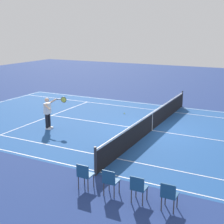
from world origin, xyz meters
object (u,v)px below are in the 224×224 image
Objects in this scene: tennis_net at (152,121)px; spectator_chair_3 at (85,174)px; spectator_chair_2 at (110,180)px; tennis_player_near at (48,112)px; tennis_ball at (124,113)px; spectator_chair_0 at (169,194)px; spectator_chair_1 at (138,187)px.

spectator_chair_3 is (-0.18, 6.81, 0.03)m from tennis_net.
tennis_player_near is at bearing -37.54° from spectator_chair_2.
spectator_chair_3 is (-2.84, 9.16, 0.49)m from tennis_ball.
spectator_chair_0 is 1.00× the size of spectator_chair_3.
spectator_chair_1 is (-6.94, 4.61, -0.41)m from tennis_player_near.
tennis_ball is 0.08× the size of spectator_chair_2.
tennis_player_near is at bearing -30.36° from spectator_chair_0.
tennis_net is 13.30× the size of spectator_chair_3.
tennis_ball is at bearing -67.61° from spectator_chair_2.
spectator_chair_1 is at bearing 180.00° from spectator_chair_3.
spectator_chair_0 is 2.81m from spectator_chair_3.
tennis_player_near reaches higher than spectator_chair_2.
tennis_net is 6.81m from spectator_chair_3.
tennis_net reaches higher than spectator_chair_0.
tennis_net is 7.11m from spectator_chair_1.
spectator_chair_1 reaches higher than tennis_ball.
spectator_chair_1 is 1.00× the size of spectator_chair_2.
spectator_chair_2 is (-6.01, 4.61, -0.41)m from tennis_player_near.
spectator_chair_0 and spectator_chair_2 have the same top height.
tennis_ball is at bearing -72.79° from spectator_chair_3.
tennis_player_near is (4.89, 2.19, 0.44)m from tennis_net.
spectator_chair_3 is at bearing 107.21° from tennis_ball.
spectator_chair_1 is 0.94m from spectator_chair_2.
spectator_chair_3 is (1.87, 0.00, 0.00)m from spectator_chair_1.
spectator_chair_0 is 1.00× the size of spectator_chair_1.
spectator_chair_3 reaches higher than tennis_ball.
tennis_player_near is 1.93× the size of spectator_chair_0.
spectator_chair_0 and spectator_chair_1 have the same top height.
tennis_player_near is 8.35m from spectator_chair_1.
tennis_net is 3.57m from tennis_ball.
spectator_chair_1 is (-2.05, 6.81, 0.03)m from tennis_net.
tennis_ball is 0.08× the size of spectator_chair_3.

